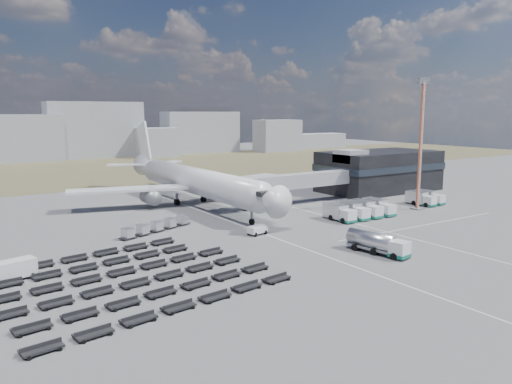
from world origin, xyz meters
TOP-DOWN VIEW (x-y plane):
  - ground at (0.00, 0.00)m, footprint 420.00×420.00m
  - grass_strip at (0.00, 110.00)m, footprint 420.00×90.00m
  - lane_markings at (9.77, 3.00)m, footprint 47.12×110.00m
  - terminal at (47.77, 23.96)m, footprint 30.40×16.40m
  - jet_bridge at (15.90, 20.42)m, footprint 30.30×3.80m
  - airliner at (0.00, 32.38)m, footprint 51.59×64.53m
  - skyline at (-11.04, 152.57)m, footprint 303.19×26.41m
  - fuel_tanker at (5.02, -16.07)m, footprint 3.93×9.61m
  - pushback_tug at (-3.22, 2.42)m, footprint 3.44×2.34m
  - utility_van at (-39.53, -0.28)m, footprint 4.95×3.15m
  - catering_truck at (14.72, 37.33)m, footprint 3.70×7.02m
  - service_trucks_near at (20.38, 2.91)m, footprint 12.65×7.04m
  - service_trucks_far at (42.02, 4.98)m, footprint 5.87×6.88m
  - uld_row at (-16.21, 13.16)m, footprint 14.30×6.72m
  - baggage_dollies at (-28.60, -8.21)m, footprint 33.32×29.00m
  - floodlight_mast at (36.11, 2.21)m, footprint 2.54×2.05m

SIDE VIEW (x-z plane):
  - ground at x=0.00m, z-range 0.00..0.00m
  - grass_strip at x=0.00m, z-range 0.00..0.01m
  - lane_markings at x=9.77m, z-range 0.00..0.01m
  - baggage_dollies at x=-28.60m, z-range 0.00..0.81m
  - pushback_tug at x=-3.22m, z-range 0.00..1.44m
  - uld_row at x=-16.21m, z-range 0.16..1.78m
  - utility_van at x=-39.53m, z-range 0.00..2.42m
  - service_trucks_far at x=42.02m, z-range 0.11..2.75m
  - fuel_tanker at x=5.02m, z-range 0.00..3.02m
  - service_trucks_near at x=20.38m, z-range 0.12..2.92m
  - catering_truck at x=14.72m, z-range 0.04..3.10m
  - jet_bridge at x=15.90m, z-range 1.53..8.58m
  - terminal at x=47.77m, z-range -0.25..10.75m
  - airliner at x=0.00m, z-range -3.52..14.10m
  - skyline at x=-11.04m, z-range -3.54..22.36m
  - floodlight_mast at x=36.11m, z-range 0.03..26.60m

